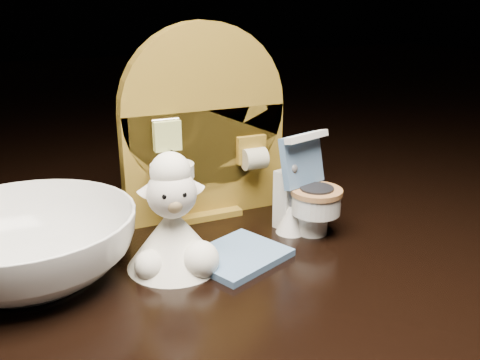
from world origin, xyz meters
name	(u,v)px	position (x,y,z in m)	size (l,w,h in m)	color
backdrop_panel	(203,134)	(0.00, 0.06, 0.07)	(0.13, 0.05, 0.15)	olive
toy_toilet	(306,196)	(0.06, 0.00, 0.03)	(0.04, 0.05, 0.07)	white
bath_mat	(238,256)	(-0.01, -0.02, 0.00)	(0.06, 0.05, 0.00)	#567AA5
toilet_brush	(291,215)	(0.04, 0.00, 0.01)	(0.02, 0.02, 0.05)	white
plush_lamb	(174,228)	(-0.05, -0.01, 0.03)	(0.06, 0.06, 0.08)	white
ceramic_bowl	(29,246)	(-0.14, 0.01, 0.02)	(0.13, 0.13, 0.04)	white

